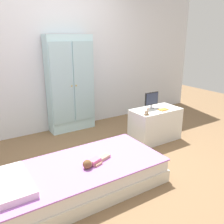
% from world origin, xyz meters
% --- Properties ---
extents(ground_plane, '(10.00, 10.00, 0.02)m').
position_xyz_m(ground_plane, '(0.00, 0.00, -0.01)').
color(ground_plane, brown).
extents(back_wall, '(6.40, 0.05, 2.70)m').
position_xyz_m(back_wall, '(0.00, 1.57, 1.35)').
color(back_wall, silver).
rests_on(back_wall, ground_plane).
extents(bed, '(1.82, 0.88, 0.29)m').
position_xyz_m(bed, '(-0.44, -0.31, 0.14)').
color(bed, silver).
rests_on(bed, ground_plane).
extents(pillow, '(0.32, 0.63, 0.07)m').
position_xyz_m(pillow, '(-1.14, -0.31, 0.32)').
color(pillow, silver).
rests_on(pillow, bed).
extents(doll, '(0.39, 0.19, 0.10)m').
position_xyz_m(doll, '(-0.34, -0.39, 0.33)').
color(doll, '#D6668E').
rests_on(doll, bed).
extents(wardrobe, '(0.79, 0.30, 1.64)m').
position_xyz_m(wardrobe, '(0.21, 1.39, 0.82)').
color(wardrobe, silver).
rests_on(wardrobe, ground_plane).
extents(tv_stand, '(0.78, 0.43, 0.52)m').
position_xyz_m(tv_stand, '(1.14, 0.24, 0.26)').
color(tv_stand, silver).
rests_on(tv_stand, ground_plane).
extents(tv_monitor, '(0.25, 0.10, 0.26)m').
position_xyz_m(tv_monitor, '(1.11, 0.32, 0.67)').
color(tv_monitor, '#99999E').
rests_on(tv_monitor, tv_stand).
extents(rocking_horse_toy, '(0.09, 0.04, 0.11)m').
position_xyz_m(rocking_horse_toy, '(0.83, 0.10, 0.56)').
color(rocking_horse_toy, '#8E6642').
rests_on(rocking_horse_toy, tv_stand).
extents(book_orange, '(0.15, 0.10, 0.02)m').
position_xyz_m(book_orange, '(1.20, 0.15, 0.52)').
color(book_orange, orange).
rests_on(book_orange, tv_stand).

